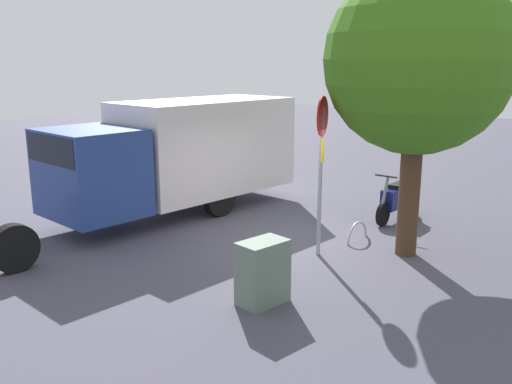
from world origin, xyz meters
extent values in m
plane|color=#494755|center=(0.00, 0.00, 0.00)|extent=(60.00, 60.00, 0.00)
cylinder|color=black|center=(-0.35, -4.57, 0.45)|extent=(0.90, 0.26, 0.90)
cylinder|color=black|center=(-0.37, -2.67, 0.45)|extent=(0.90, 0.26, 0.90)
cylinder|color=black|center=(4.75, -2.60, 0.45)|extent=(0.90, 0.26, 0.90)
cube|color=silver|center=(-0.76, -3.63, 1.63)|extent=(4.65, 2.26, 2.35)
cube|color=navy|center=(2.55, -3.58, 1.40)|extent=(1.83, 2.12, 1.90)
cube|color=black|center=(2.55, -3.58, 2.00)|extent=(1.85, 1.96, 0.60)
cylinder|color=black|center=(-2.42, 0.73, 0.28)|extent=(0.57, 0.14, 0.56)
cylinder|color=black|center=(-3.67, 0.63, 0.28)|extent=(0.57, 0.14, 0.56)
cube|color=navy|center=(-3.10, 0.67, 0.56)|extent=(1.12, 0.41, 0.48)
cube|color=black|center=(-3.20, 0.67, 0.83)|extent=(0.66, 0.33, 0.12)
cylinder|color=slate|center=(-2.47, 0.72, 0.83)|extent=(0.29, 0.09, 0.69)
cylinder|color=black|center=(-2.47, 0.72, 1.18)|extent=(0.08, 0.55, 0.04)
cylinder|color=#9E9EA3|center=(0.19, 0.84, 1.47)|extent=(0.08, 0.08, 2.94)
cylinder|color=red|center=(0.19, 0.86, 2.75)|extent=(0.71, 0.32, 0.76)
cube|color=yellow|center=(0.19, 0.86, 2.11)|extent=(0.33, 0.33, 0.44)
cylinder|color=#47301E|center=(-1.05, 2.08, 1.28)|extent=(0.41, 0.41, 2.56)
sphere|color=#3C7418|center=(-1.05, 2.08, 3.79)|extent=(3.52, 3.52, 3.52)
cube|color=slate|center=(2.60, 1.58, 0.52)|extent=(0.81, 0.54, 1.03)
torus|color=#B7B7BC|center=(-1.10, 0.90, 0.00)|extent=(0.85, 0.13, 0.85)
camera|label=1|loc=(8.52, 7.11, 3.76)|focal=38.47mm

